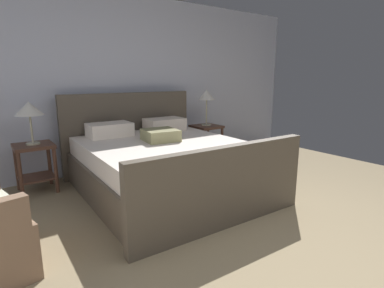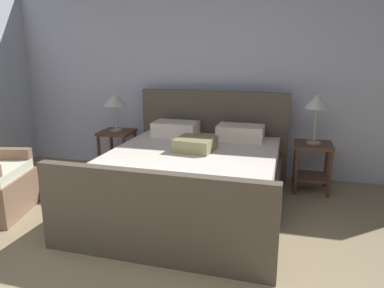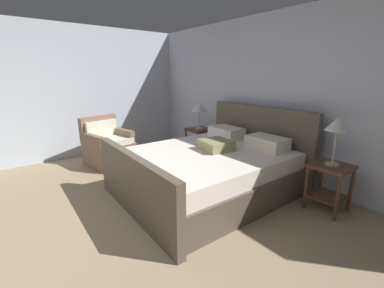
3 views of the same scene
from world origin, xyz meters
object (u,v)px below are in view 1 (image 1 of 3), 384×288
Objects in this scene: nightstand_right at (206,137)px; table_lamp_left at (29,110)px; bed at (164,164)px; table_lamp_right at (207,96)px; nightstand_left at (35,160)px.

nightstand_right is 1.16× the size of table_lamp_left.
bed is at bearing -34.23° from table_lamp_left.
table_lamp_right is 1.15× the size of table_lamp_left.
nightstand_left is at bearing -63.43° from table_lamp_left.
table_lamp_left is at bearing 178.67° from nightstand_right.
table_lamp_left is (-1.31, 0.89, 0.67)m from bed.
table_lamp_right is 2.71m from nightstand_left.
nightstand_right is at bearing -1.33° from nightstand_left.
nightstand_right is 0.68m from table_lamp_right.
table_lamp_left is at bearing 116.57° from nightstand_left.
bed reaches higher than nightstand_right.
bed is at bearing -147.58° from table_lamp_right.
table_lamp_left is (-0.00, 0.00, 0.62)m from nightstand_left.
nightstand_right is 2.69m from table_lamp_left.
nightstand_left is 1.16× the size of table_lamp_left.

